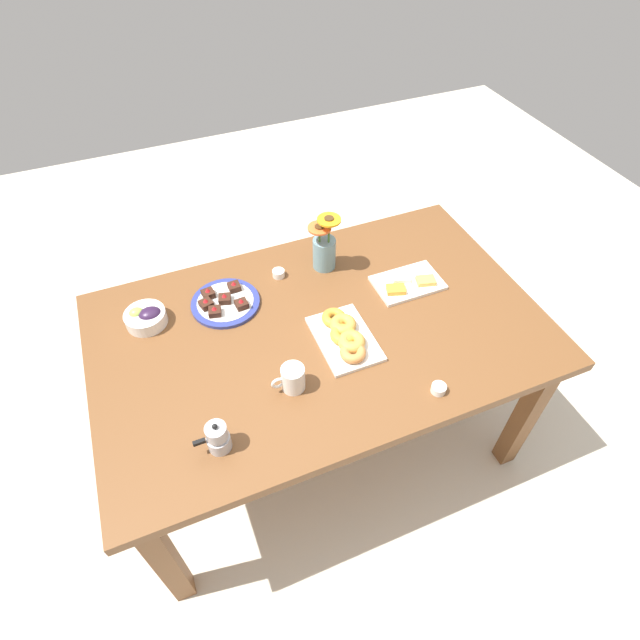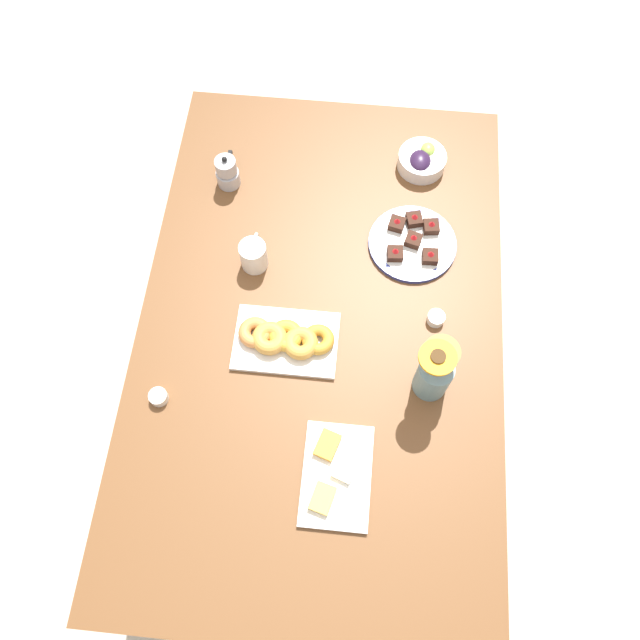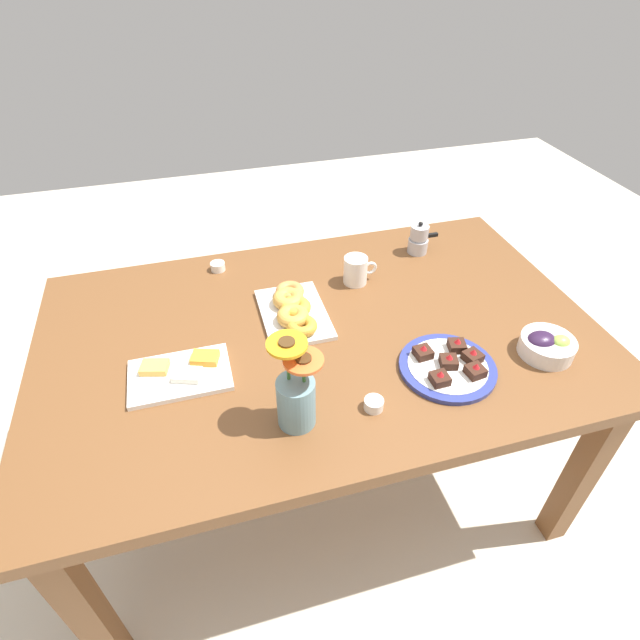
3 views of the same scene
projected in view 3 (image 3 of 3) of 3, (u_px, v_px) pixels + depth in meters
The scene contains 11 objects.
ground_plane at pixel (320, 477), 1.92m from camera, with size 6.00×6.00×0.00m, color beige.
dining_table at pixel (320, 352), 1.50m from camera, with size 1.60×1.00×0.74m.
coffee_mug at pixel (356, 270), 1.60m from camera, with size 0.11×0.08×0.09m.
grape_bowl at pixel (547, 345), 1.35m from camera, with size 0.15×0.15×0.07m.
cheese_platter at pixel (181, 373), 1.30m from camera, with size 0.26×0.17×0.03m.
croissant_platter at pixel (293, 309), 1.48m from camera, with size 0.19×0.28×0.05m.
jam_cup_honey at pixel (218, 266), 1.68m from camera, with size 0.05×0.05×0.03m.
jam_cup_berry at pixel (374, 404), 1.21m from camera, with size 0.05×0.05×0.03m.
dessert_plate at pixel (448, 366), 1.32m from camera, with size 0.26×0.26×0.05m.
flower_vase at pixel (296, 397), 1.14m from camera, with size 0.12×0.11×0.24m.
moka_pot at pixel (419, 240), 1.75m from camera, with size 0.11×0.07×0.12m.
Camera 3 is at (-0.29, -1.06, 1.68)m, focal length 28.00 mm.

